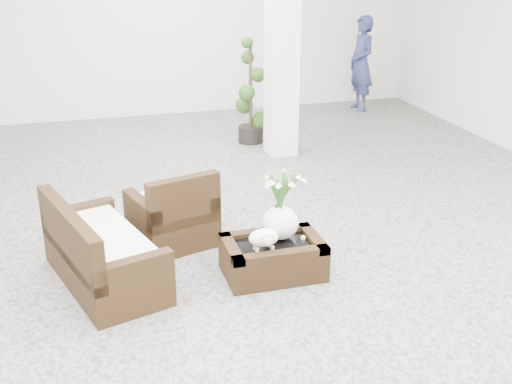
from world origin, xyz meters
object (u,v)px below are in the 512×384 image
object	(u,v)px
armchair	(171,206)
topiary	(250,92)
coffee_table	(273,259)
loveseat	(104,243)

from	to	relation	value
armchair	topiary	bearing A→B (deg)	-134.87
coffee_table	armchair	size ratio (longest dim) A/B	1.12
armchair	topiary	size ratio (longest dim) A/B	0.51
coffee_table	armchair	distance (m)	1.25
armchair	loveseat	xyz separation A→B (m)	(-0.71, -0.65, -0.01)
armchair	loveseat	bearing A→B (deg)	26.24
coffee_table	armchair	world-z (taller)	armchair
loveseat	armchair	bearing A→B (deg)	-64.23
topiary	loveseat	bearing A→B (deg)	-122.43
coffee_table	loveseat	world-z (taller)	loveseat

